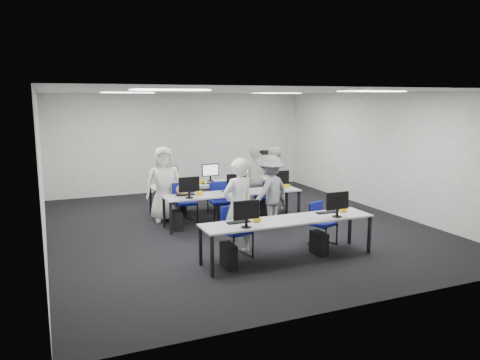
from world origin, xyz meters
name	(u,v)px	position (x,y,z in m)	size (l,w,h in m)	color
room	(237,160)	(0.00, 0.00, 1.50)	(9.00, 9.02, 3.00)	black
ceiling_panels	(237,92)	(0.00, 0.00, 2.98)	(5.20, 4.60, 0.02)	white
desk_front	(288,222)	(0.00, -2.40, 0.68)	(3.20, 0.70, 0.73)	#ABAEB0
desk_mid	(233,195)	(0.00, 0.20, 0.68)	(3.20, 0.70, 0.73)	#ABAEB0
desk_back	(213,184)	(0.00, 1.60, 0.68)	(3.20, 0.70, 0.73)	#ABAEB0
equipment_front	(279,241)	(-0.19, -2.42, 0.36)	(2.51, 0.41, 1.19)	#0B2E97
equipment_mid	(226,209)	(-0.19, 0.18, 0.36)	(2.91, 0.41, 1.19)	white
equipment_back	(220,196)	(0.19, 1.62, 0.36)	(2.91, 0.41, 1.19)	white
chair_0	(236,241)	(-0.80, -1.91, 0.29)	(0.53, 0.56, 0.92)	navy
chair_1	(322,231)	(1.03, -1.92, 0.26)	(0.54, 0.56, 0.83)	navy
chair_2	(187,210)	(-0.93, 0.81, 0.27)	(0.43, 0.46, 0.86)	navy
chair_3	(220,209)	(-0.17, 0.65, 0.27)	(0.45, 0.48, 0.85)	navy
chair_4	(266,204)	(1.04, 0.66, 0.27)	(0.47, 0.50, 0.85)	navy
chair_5	(178,207)	(-1.05, 1.11, 0.29)	(0.50, 0.53, 0.91)	navy
chair_6	(218,205)	(-0.08, 1.00, 0.28)	(0.48, 0.51, 0.89)	navy
chair_7	(256,200)	(0.97, 1.05, 0.29)	(0.58, 0.60, 0.91)	navy
handbag	(183,190)	(-1.15, 0.35, 0.85)	(0.30, 0.19, 0.25)	#A67F55
student_0	(238,207)	(-0.73, -1.83, 0.90)	(0.66, 0.43, 1.80)	white
student_1	(273,180)	(1.31, 0.81, 0.83)	(0.81, 0.63, 1.66)	white
student_2	(164,184)	(-1.39, 1.08, 0.88)	(0.86, 0.56, 1.75)	white
student_3	(254,180)	(0.84, 0.89, 0.85)	(1.00, 0.42, 1.71)	white
photographer	(270,192)	(0.64, -0.40, 0.81)	(1.05, 0.60, 1.62)	gray
dslr_camera	(265,152)	(0.57, -0.24, 1.67)	(0.14, 0.18, 0.10)	black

